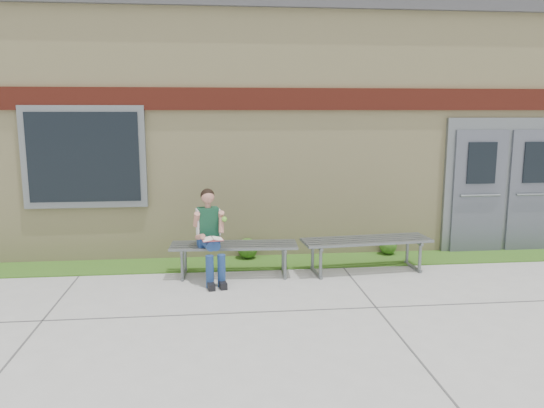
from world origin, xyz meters
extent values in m
plane|color=#9E9E99|center=(0.00, 0.00, 0.00)|extent=(80.00, 80.00, 0.00)
cube|color=#2C5216|center=(0.00, 2.60, 0.01)|extent=(16.00, 0.80, 0.02)
cube|color=beige|center=(0.00, 6.00, 2.00)|extent=(16.00, 6.00, 4.00)
cube|color=#3F3F42|center=(0.00, 6.00, 4.10)|extent=(16.20, 6.20, 0.20)
cube|color=maroon|center=(0.00, 2.97, 2.60)|extent=(16.00, 0.06, 0.35)
cube|color=slate|center=(-3.00, 2.96, 1.70)|extent=(1.90, 0.08, 1.60)
cube|color=black|center=(-3.00, 2.92, 1.70)|extent=(1.70, 0.04, 1.40)
cube|color=slate|center=(4.00, 2.96, 1.15)|extent=(2.20, 0.08, 2.30)
cube|color=#505460|center=(3.50, 2.91, 1.05)|extent=(0.92, 0.06, 2.10)
cube|color=#505460|center=(4.50, 2.91, 1.05)|extent=(0.92, 0.06, 2.10)
cube|color=slate|center=(-0.71, 2.00, 0.46)|extent=(1.88, 0.61, 0.04)
cube|color=slate|center=(-1.45, 2.00, 0.21)|extent=(0.07, 0.52, 0.42)
cube|color=slate|center=(0.03, 2.00, 0.21)|extent=(0.07, 0.52, 0.42)
cube|color=slate|center=(1.29, 2.00, 0.49)|extent=(1.99, 0.72, 0.04)
cube|color=slate|center=(0.51, 2.00, 0.22)|extent=(0.10, 0.54, 0.44)
cube|color=slate|center=(2.07, 2.00, 0.22)|extent=(0.10, 0.54, 0.44)
cube|color=navy|center=(-1.08, 1.95, 0.55)|extent=(0.34, 0.27, 0.15)
cube|color=#0F3922|center=(-1.08, 1.93, 0.84)|extent=(0.32, 0.23, 0.42)
sphere|color=#B67564|center=(-1.08, 1.92, 1.20)|extent=(0.22, 0.22, 0.19)
sphere|color=black|center=(-1.08, 1.94, 1.22)|extent=(0.23, 0.23, 0.20)
cylinder|color=navy|center=(-1.12, 1.70, 0.57)|extent=(0.20, 0.40, 0.14)
cylinder|color=navy|center=(-0.96, 1.73, 0.57)|extent=(0.20, 0.40, 0.14)
cylinder|color=navy|center=(-1.06, 1.49, 0.23)|extent=(0.11, 0.11, 0.46)
cylinder|color=navy|center=(-0.90, 1.52, 0.23)|extent=(0.11, 0.11, 0.46)
cube|color=black|center=(-1.05, 1.42, 0.05)|extent=(0.13, 0.25, 0.09)
cube|color=black|center=(-0.89, 1.45, 0.05)|extent=(0.13, 0.25, 0.09)
cylinder|color=#B67564|center=(-1.24, 1.85, 0.89)|extent=(0.12, 0.22, 0.24)
cylinder|color=#B67564|center=(-0.90, 1.91, 0.89)|extent=(0.12, 0.22, 0.24)
cube|color=white|center=(-1.02, 1.61, 0.66)|extent=(0.31, 0.25, 0.01)
cube|color=#C74A52|center=(-1.02, 1.61, 0.65)|extent=(0.32, 0.26, 0.01)
sphere|color=#6BC033|center=(-0.85, 1.79, 0.90)|extent=(0.08, 0.08, 0.08)
sphere|color=#2C5216|center=(-0.46, 2.85, 0.19)|extent=(0.33, 0.33, 0.33)
sphere|color=#2C5216|center=(1.92, 2.85, 0.16)|extent=(0.29, 0.29, 0.29)
camera|label=1|loc=(-0.95, -5.59, 2.41)|focal=35.00mm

